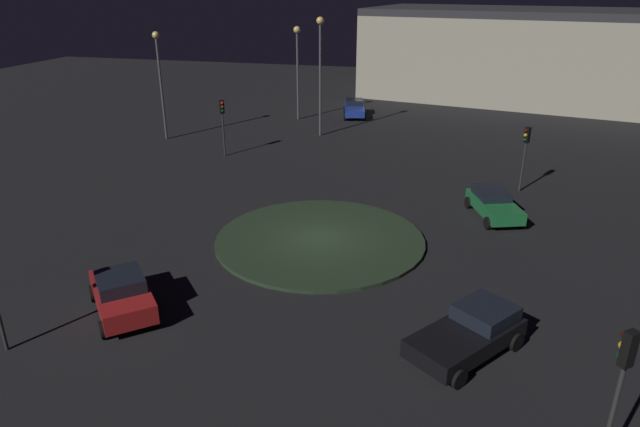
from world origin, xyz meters
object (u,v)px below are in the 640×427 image
Objects in this scene: traffic_light_northwest at (620,380)px; streetlamp_south at (297,55)px; store_building at (548,56)px; car_red at (122,293)px; traffic_light_southeast at (223,116)px; car_blue at (354,108)px; car_green at (494,203)px; streetlamp_southeast at (159,70)px; streetlamp_south_near at (320,57)px; traffic_light_southwest at (525,146)px; car_black at (470,332)px.

streetlamp_south is at bearing -13.29° from traffic_light_northwest.
store_building is (-3.73, -51.12, 1.29)m from traffic_light_northwest.
car_red is 20.48m from traffic_light_southeast.
streetlamp_south is (4.67, 2.33, 4.84)m from car_blue.
car_green is 26.83m from streetlamp_southeast.
car_blue is at bearing -20.61° from traffic_light_northwest.
streetlamp_south_near is 27.45m from store_building.
traffic_light_northwest is at bearing 6.78° from car_blue.
car_blue is at bearing -171.57° from car_green.
car_green is at bearing 24.88° from traffic_light_southwest.
streetlamp_south_near is (-3.35, 5.06, 0.52)m from streetlamp_south.
car_green is at bearing -33.47° from traffic_light_northwest.
store_building is (-19.37, -47.08, 3.67)m from car_red.
streetlamp_south reaches higher than car_black.
car_red is at bearing 4.14° from traffic_light_southwest.
store_building reaches higher than car_red.
car_red is at bearing -15.98° from car_blue.
traffic_light_southwest reaches higher than car_red.
traffic_light_southeast is at bearing 54.85° from streetlamp_south_near.
car_green is 1.12× the size of traffic_light_southwest.
streetlamp_southeast is at bearing -56.87° from traffic_light_southwest.
streetlamp_south_near reaches higher than streetlamp_south.
traffic_light_southwest is 21.56m from traffic_light_northwest.
car_green is at bearing 29.49° from traffic_light_southeast.
traffic_light_southeast is at bearing 81.86° from streetlamp_south.
traffic_light_southeast is 0.50× the size of streetlamp_south.
streetlamp_south is at bearing -131.65° from streetlamp_southeast.
store_building is (-18.78, -19.95, -1.63)m from streetlamp_south_near.
car_red reaches higher than car_green.
car_black is 12.56m from car_red.
car_red is at bearing 88.76° from streetlamp_south_near.
streetlamp_southeast is 38.62m from store_building.
store_building is (-17.46, -12.56, 3.73)m from car_blue.
streetlamp_south_near is at bearing 104.80° from traffic_light_southeast.
store_building is at bearing -146.07° from streetlamp_south.
streetlamp_southeast is (23.41, -22.33, 4.57)m from car_black.
store_building is at bearing 112.92° from car_blue.
streetlamp_southeast is (26.11, -5.57, 2.56)m from traffic_light_southwest.
traffic_light_southeast is 9.46m from streetlamp_south_near.
traffic_light_southeast is at bearing -130.70° from car_green.
traffic_light_southeast reaches higher than car_blue.
streetlamp_south_near is (11.95, -26.39, 5.35)m from car_black.
traffic_light_southwest is (-2.70, -16.77, 2.01)m from car_black.
car_red is 32.66m from streetlamp_south.
store_building is (-4.13, -29.57, 1.72)m from traffic_light_southwest.
streetlamp_southeast is (11.46, 4.06, -0.78)m from streetlamp_south_near.
traffic_light_southeast is (6.43, 14.64, 2.08)m from car_blue.
streetlamp_southeast is at bearing -96.88° from car_black.
streetlamp_south reaches higher than traffic_light_northwest.
traffic_light_southwest is 17.84m from streetlamp_south_near.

